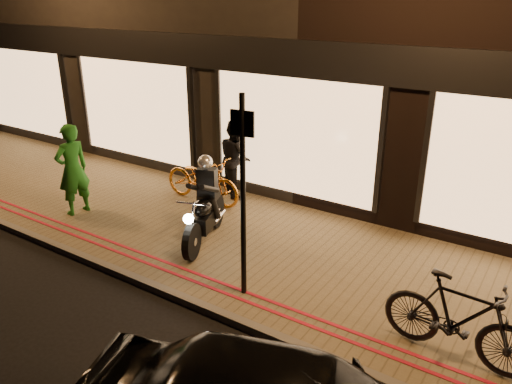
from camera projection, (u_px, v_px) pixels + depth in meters
ground at (163, 297)px, 7.62m from camera, size 90.00×90.00×0.00m
sidewalk at (239, 242)px, 9.14m from camera, size 50.00×4.00×0.12m
kerb_stone at (165, 292)px, 7.63m from camera, size 50.00×0.14×0.12m
red_kerb_lines at (186, 274)px, 8.00m from camera, size 50.00×0.26×0.01m
motorcycle at (205, 209)px, 8.86m from camera, size 0.83×1.87×1.59m
sign_post at (243, 189)px, 6.89m from camera, size 0.35×0.09×3.00m
bicycle_gold at (202, 179)px, 10.62m from camera, size 1.91×0.67×1.00m
bicycle_dark at (459, 319)px, 5.98m from camera, size 1.88×0.64×1.11m
person_green at (72, 170)px, 9.91m from camera, size 0.54×0.73×1.86m
person_dark at (236, 158)px, 10.89m from camera, size 1.04×1.01×1.69m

